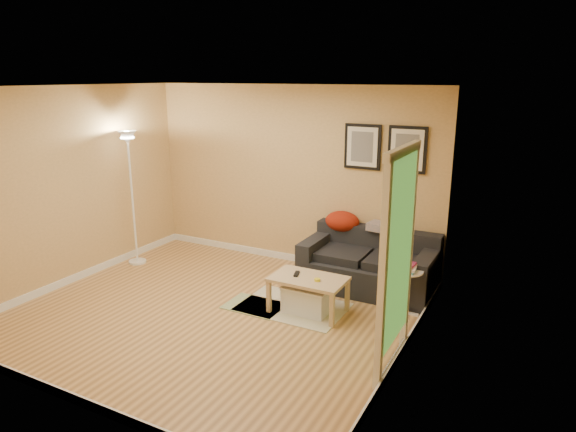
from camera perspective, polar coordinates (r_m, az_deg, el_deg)
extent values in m
plane|color=tan|center=(6.24, -8.27, -10.56)|extent=(4.50, 4.50, 0.00)
plane|color=white|center=(5.62, -9.31, 14.03)|extent=(4.50, 4.50, 0.00)
plane|color=tan|center=(7.46, 0.37, 4.45)|extent=(4.50, 0.00, 4.50)
plane|color=tan|center=(4.42, -24.26, -4.68)|extent=(4.50, 0.00, 4.50)
plane|color=tan|center=(7.33, -23.11, 3.02)|extent=(0.00, 4.00, 4.00)
plane|color=tan|center=(4.85, 13.24, -1.99)|extent=(0.00, 4.00, 4.00)
cube|color=white|center=(7.78, 0.32, -4.63)|extent=(4.50, 0.02, 0.10)
cube|color=white|center=(4.97, -22.51, -18.33)|extent=(4.50, 0.02, 0.10)
cube|color=white|center=(7.67, -22.08, -6.14)|extent=(0.02, 4.00, 0.10)
cube|color=white|center=(5.35, 12.29, -14.86)|extent=(0.02, 4.00, 0.10)
cube|color=beige|center=(6.30, 0.55, -10.09)|extent=(1.25, 0.85, 0.01)
cube|color=#668C4C|center=(6.34, -3.76, -9.94)|extent=(0.70, 0.50, 0.01)
cube|color=black|center=(6.10, 0.97, -6.45)|extent=(0.09, 0.17, 0.02)
cylinder|color=yellow|center=(5.92, 3.28, -7.11)|extent=(0.07, 0.07, 0.03)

